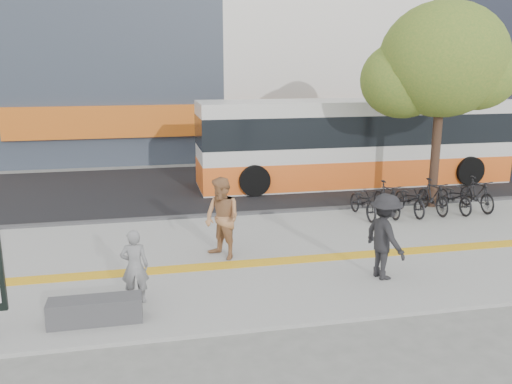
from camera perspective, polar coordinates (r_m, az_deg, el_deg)
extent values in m
plane|color=slate|center=(11.22, -2.63, -10.06)|extent=(120.00, 120.00, 0.00)
cube|color=gray|center=(12.58, -3.75, -7.19)|extent=(40.00, 7.00, 0.08)
cube|color=gold|center=(12.10, -3.41, -7.82)|extent=(40.00, 0.45, 0.01)
cube|color=black|center=(19.73, -6.89, 0.43)|extent=(40.00, 8.00, 0.06)
cube|color=#3E3E41|center=(15.87, -5.57, -2.66)|extent=(40.00, 0.25, 0.14)
cube|color=orange|center=(24.60, -3.41, 7.77)|extent=(19.00, 0.50, 1.40)
cube|color=#3E3E41|center=(9.93, -16.76, -12.01)|extent=(1.60, 0.45, 0.45)
cylinder|color=#332017|center=(17.50, 18.59, 3.63)|extent=(0.28, 0.28, 3.20)
ellipsoid|color=#416A23|center=(17.27, 19.34, 13.21)|extent=(3.80, 3.80, 3.42)
ellipsoid|color=#416A23|center=(17.23, 15.40, 11.48)|extent=(2.60, 2.60, 2.34)
ellipsoid|color=#416A23|center=(17.42, 22.51, 11.62)|extent=(2.40, 2.40, 2.16)
ellipsoid|color=#416A23|center=(18.14, 19.05, 15.75)|extent=(2.20, 2.20, 1.98)
cube|color=silver|center=(20.39, 10.49, 5.27)|extent=(11.69, 2.43, 3.12)
cube|color=orange|center=(20.56, 10.37, 2.45)|extent=(11.70, 2.45, 0.97)
cube|color=black|center=(20.32, 10.56, 6.76)|extent=(11.70, 2.45, 1.07)
cylinder|color=black|center=(18.23, -0.17, 1.25)|extent=(1.07, 0.34, 1.07)
cylinder|color=black|center=(20.57, -1.55, 2.68)|extent=(1.07, 0.34, 1.07)
cylinder|color=black|center=(21.41, 21.81, 2.13)|extent=(1.07, 0.34, 1.07)
cylinder|color=black|center=(23.44, 18.56, 3.32)|extent=(1.07, 0.34, 1.07)
imported|color=black|center=(15.95, 11.39, -1.04)|extent=(0.65, 1.76, 0.91)
imported|color=black|center=(16.24, 13.82, -0.73)|extent=(0.52, 1.70, 1.01)
imported|color=black|center=(16.59, 16.13, -0.75)|extent=(0.65, 1.76, 0.91)
imported|color=black|center=(16.93, 18.36, -0.45)|extent=(0.52, 1.70, 1.01)
imported|color=black|center=(17.33, 20.48, -0.48)|extent=(0.65, 1.76, 0.91)
imported|color=black|center=(17.72, 22.53, -0.20)|extent=(0.52, 1.70, 1.01)
imported|color=black|center=(10.34, -12.83, -7.75)|extent=(0.55, 0.39, 1.44)
imported|color=#A8744A|center=(12.28, -3.64, -2.84)|extent=(1.11, 1.17, 1.90)
imported|color=black|center=(11.46, 13.61, -4.63)|extent=(0.90, 1.29, 1.82)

